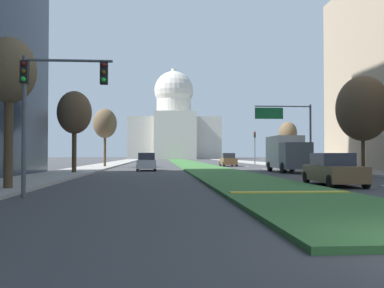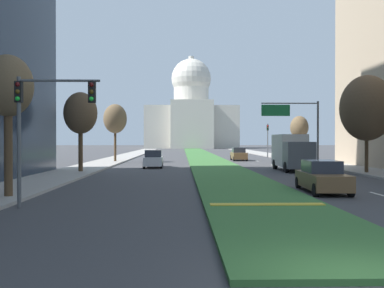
% 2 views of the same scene
% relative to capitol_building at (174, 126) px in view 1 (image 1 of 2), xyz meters
% --- Properties ---
extents(ground_plane, '(305.53, 305.53, 0.00)m').
position_rel_capitol_building_xyz_m(ground_plane, '(0.00, -68.67, -11.10)').
color(ground_plane, '#3D3D3F').
extents(grass_median, '(5.00, 124.99, 0.14)m').
position_rel_capitol_building_xyz_m(grass_median, '(0.00, -75.62, -11.03)').
color(grass_median, '#386B33').
rests_on(grass_median, ground_plane).
extents(median_curb_nose, '(4.50, 0.50, 0.04)m').
position_rel_capitol_building_xyz_m(median_curb_nose, '(0.00, -128.97, -10.94)').
color(median_curb_nose, gold).
rests_on(median_curb_nose, grass_median).
extents(lane_dashes_right, '(0.16, 53.83, 0.01)m').
position_rel_capitol_building_xyz_m(lane_dashes_right, '(6.41, -97.31, -11.10)').
color(lane_dashes_right, silver).
rests_on(lane_dashes_right, ground_plane).
extents(sidewalk_left, '(4.00, 124.99, 0.15)m').
position_rel_capitol_building_xyz_m(sidewalk_left, '(-12.31, -82.56, -11.03)').
color(sidewalk_left, '#9E9991').
rests_on(sidewalk_left, ground_plane).
extents(sidewalk_right, '(4.00, 124.99, 0.15)m').
position_rel_capitol_building_xyz_m(sidewalk_right, '(12.31, -82.56, -11.03)').
color(sidewalk_right, '#9E9991').
rests_on(sidewalk_right, ground_plane).
extents(capitol_building, '(30.49, 22.96, 31.00)m').
position_rel_capitol_building_xyz_m(capitol_building, '(0.00, 0.00, 0.00)').
color(capitol_building, beige).
rests_on(capitol_building, ground_plane).
extents(traffic_light_near_left, '(3.34, 0.35, 5.20)m').
position_rel_capitol_building_xyz_m(traffic_light_near_left, '(-8.97, -128.70, -7.31)').
color(traffic_light_near_left, '#515456').
rests_on(traffic_light_near_left, ground_plane).
extents(traffic_light_far_right, '(0.28, 0.35, 5.20)m').
position_rel_capitol_building_xyz_m(traffic_light_far_right, '(9.81, -80.12, -7.79)').
color(traffic_light_far_right, '#515456').
rests_on(traffic_light_far_right, ground_plane).
extents(overhead_guide_sign, '(5.68, 0.20, 6.50)m').
position_rel_capitol_building_xyz_m(overhead_guide_sign, '(7.87, -103.84, -6.45)').
color(overhead_guide_sign, '#515456').
rests_on(overhead_guide_sign, ground_plane).
extents(street_tree_left_near, '(2.26, 2.26, 6.58)m').
position_rel_capitol_building_xyz_m(street_tree_left_near, '(-11.27, -126.05, -6.05)').
color(street_tree_left_near, '#4C3823').
rests_on(street_tree_left_near, ground_plane).
extents(street_tree_left_mid, '(2.73, 2.73, 6.62)m').
position_rel_capitol_building_xyz_m(street_tree_left_mid, '(-11.64, -110.29, -6.25)').
color(street_tree_left_mid, '#4C3823').
rests_on(street_tree_left_mid, ground_plane).
extents(street_tree_right_mid, '(4.15, 4.15, 7.83)m').
position_rel_capitol_building_xyz_m(street_tree_right_mid, '(11.28, -112.06, -5.88)').
color(street_tree_right_mid, '#4C3823').
rests_on(street_tree_right_mid, ground_plane).
extents(street_tree_left_far, '(2.82, 2.82, 7.06)m').
position_rel_capitol_building_xyz_m(street_tree_left_far, '(-11.40, -93.27, -5.85)').
color(street_tree_left_far, '#4C3823').
rests_on(street_tree_left_far, ground_plane).
extents(street_tree_right_far, '(2.31, 2.31, 5.78)m').
position_rel_capitol_building_xyz_m(street_tree_right_far, '(11.67, -91.07, -6.84)').
color(street_tree_right_far, '#4C3823').
rests_on(street_tree_right_far, ground_plane).
extents(sedan_lead_stopped, '(2.09, 4.72, 1.64)m').
position_rel_capitol_building_xyz_m(sedan_lead_stopped, '(3.91, -123.73, -10.33)').
color(sedan_lead_stopped, brown).
rests_on(sedan_lead_stopped, ground_plane).
extents(sedan_midblock, '(1.94, 4.54, 1.72)m').
position_rel_capitol_building_xyz_m(sedan_midblock, '(-6.13, -103.36, -10.30)').
color(sedan_midblock, silver).
rests_on(sedan_midblock, ground_plane).
extents(sedan_distant, '(1.89, 4.39, 1.74)m').
position_rel_capitol_building_xyz_m(sedan_distant, '(4.20, -89.03, -10.29)').
color(sedan_distant, brown).
rests_on(sedan_distant, ground_plane).
extents(box_truck_delivery, '(2.40, 6.40, 3.20)m').
position_rel_capitol_building_xyz_m(box_truck_delivery, '(6.34, -108.07, -9.43)').
color(box_truck_delivery, '#4C5156').
rests_on(box_truck_delivery, ground_plane).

